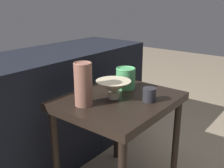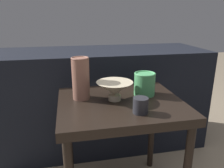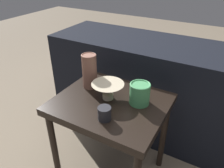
{
  "view_description": "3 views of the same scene",
  "coord_description": "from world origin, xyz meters",
  "px_view_note": "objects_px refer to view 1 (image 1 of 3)",
  "views": [
    {
      "loc": [
        -0.97,
        -0.72,
        1.02
      ],
      "look_at": [
        -0.01,
        0.04,
        0.62
      ],
      "focal_mm": 42.0,
      "sensor_mm": 36.0,
      "label": 1
    },
    {
      "loc": [
        -0.23,
        -0.92,
        0.94
      ],
      "look_at": [
        -0.04,
        0.01,
        0.63
      ],
      "focal_mm": 35.0,
      "sensor_mm": 36.0,
      "label": 2
    },
    {
      "loc": [
        0.47,
        -0.81,
        1.2
      ],
      "look_at": [
        -0.02,
        0.04,
        0.63
      ],
      "focal_mm": 35.0,
      "sensor_mm": 36.0,
      "label": 3
    }
  ],
  "objects_px": {
    "vase_colorful_right": "(126,78)",
    "cup": "(149,95)",
    "bowl": "(113,87)",
    "vase_textured_left": "(83,84)"
  },
  "relations": [
    {
      "from": "cup",
      "to": "vase_textured_left",
      "type": "bearing_deg",
      "value": 136.75
    },
    {
      "from": "vase_colorful_right",
      "to": "cup",
      "type": "bearing_deg",
      "value": -113.56
    },
    {
      "from": "vase_textured_left",
      "to": "cup",
      "type": "relative_size",
      "value": 3.03
    },
    {
      "from": "vase_colorful_right",
      "to": "bowl",
      "type": "bearing_deg",
      "value": -165.3
    },
    {
      "from": "vase_textured_left",
      "to": "cup",
      "type": "height_order",
      "value": "vase_textured_left"
    },
    {
      "from": "vase_colorful_right",
      "to": "cup",
      "type": "height_order",
      "value": "vase_colorful_right"
    },
    {
      "from": "bowl",
      "to": "vase_colorful_right",
      "type": "distance_m",
      "value": 0.17
    },
    {
      "from": "vase_textured_left",
      "to": "cup",
      "type": "bearing_deg",
      "value": -43.25
    },
    {
      "from": "bowl",
      "to": "vase_textured_left",
      "type": "xyz_separation_m",
      "value": [
        -0.15,
        0.05,
        0.04
      ]
    },
    {
      "from": "bowl",
      "to": "vase_textured_left",
      "type": "distance_m",
      "value": 0.17
    }
  ]
}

